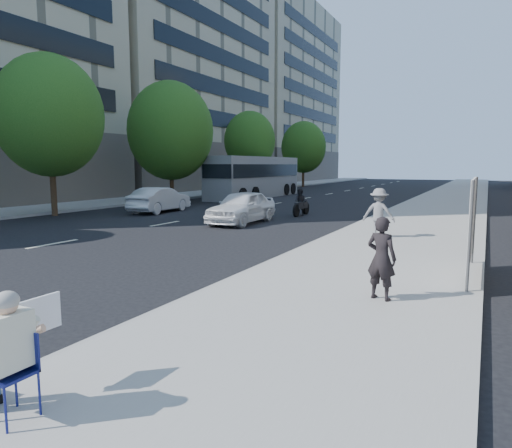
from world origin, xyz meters
The scene contains 17 objects.
ground centered at (0.00, 0.00, 0.00)m, with size 160.00×160.00×0.00m, color black.
near_sidewalk centered at (4.00, 20.00, 0.07)m, with size 5.00×120.00×0.15m, color gray.
far_sidewalk centered at (-16.75, 20.00, 0.07)m, with size 4.50×120.00×0.15m, color gray.
far_bldg_mid centered at (-30.00, 34.00, 17.00)m, with size 22.00×26.00×34.00m, color #C1B591.
far_bldg_north centered at (-30.00, 62.00, 14.00)m, with size 22.00×28.00×28.00m, color #C1B591.
tree_far_b centered at (-13.70, 8.00, 5.13)m, with size 5.40×5.40×8.24m.
tree_far_c centered at (-13.70, 18.00, 5.02)m, with size 6.00×6.00×8.47m.
tree_far_d centered at (-13.70, 30.00, 4.89)m, with size 4.80×4.80×7.65m.
tree_far_e centered at (-13.70, 44.00, 4.78)m, with size 5.40×5.40×7.89m.
seated_protester centered at (2.29, -5.69, 0.87)m, with size 0.83×1.12×1.31m.
jogger centered at (3.14, 7.52, 1.00)m, with size 1.10×0.63×1.70m, color slate.
pedestrian_woman centered at (4.78, 0.04, 0.93)m, with size 0.57×0.37×1.56m, color black.
protest_banner centered at (6.18, 2.84, 1.40)m, with size 0.08×3.06×2.20m.
white_sedan_near centered at (-3.51, 9.79, 0.75)m, with size 1.76×4.38×1.49m, color white.
white_sedan_mid centered at (-9.97, 11.98, 0.70)m, with size 1.48×4.26×1.40m, color silver.
motorcycle centered at (-2.21, 13.85, 0.64)m, with size 0.71×2.04×1.42m.
bus centered at (-10.65, 25.17, 1.64)m, with size 2.76×12.07×3.30m.
Camera 1 is at (6.45, -8.39, 2.64)m, focal length 32.00 mm.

